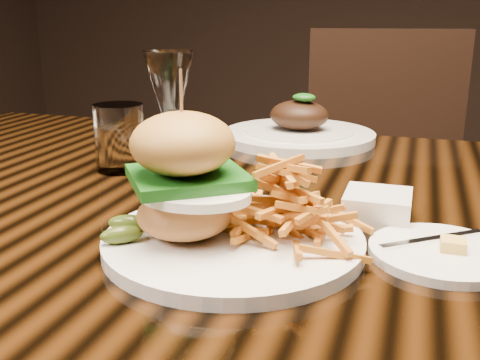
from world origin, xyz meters
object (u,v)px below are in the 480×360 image
(burger_plate, at_px, (232,202))
(wine_glass, at_px, (170,89))
(dining_table, at_px, (268,244))
(chair_far, at_px, (384,176))
(far_dish, at_px, (299,131))

(burger_plate, relative_size, wine_glass, 1.45)
(dining_table, relative_size, burger_plate, 5.67)
(burger_plate, distance_m, wine_glass, 0.26)
(wine_glass, xyz_separation_m, chair_far, (0.26, 0.89, -0.35))
(wine_glass, relative_size, chair_far, 0.20)
(burger_plate, height_order, wine_glass, wine_glass)
(burger_plate, xyz_separation_m, chair_far, (0.10, 1.08, -0.26))
(dining_table, xyz_separation_m, chair_far, (0.11, 0.89, -0.13))
(wine_glass, height_order, far_dish, wine_glass)
(dining_table, relative_size, far_dish, 5.32)
(far_dish, bearing_deg, dining_table, -84.71)
(dining_table, xyz_separation_m, wine_glass, (-0.14, -0.00, 0.22))
(dining_table, distance_m, far_dish, 0.37)
(wine_glass, distance_m, chair_far, 1.00)
(burger_plate, relative_size, far_dish, 0.94)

